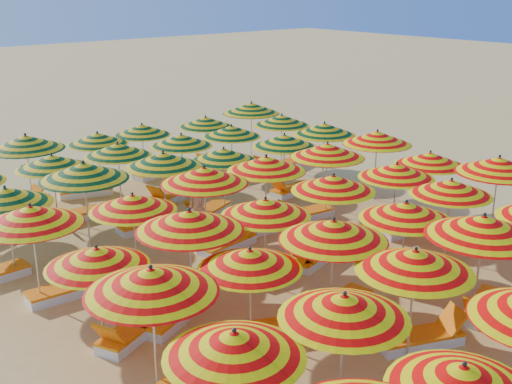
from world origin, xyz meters
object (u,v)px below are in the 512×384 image
umbrella_39 (181,140)px  lounger_24 (148,224)px  lounger_29 (171,196)px  umbrella_43 (26,142)px  lounger_35 (154,173)px  lounger_22 (305,214)px  umbrella_16 (451,188)px  umbrella_41 (282,120)px  lounger_17 (315,257)px  lounger_28 (72,216)px  umbrella_20 (265,207)px  lounger_31 (290,163)px  lounger_26 (292,190)px  lounger_36 (214,163)px  umbrella_15 (406,211)px  lounger_9 (192,375)px  umbrella_35 (324,129)px  lounger_16 (279,269)px  umbrella_13 (250,259)px  lounger_11 (339,304)px  umbrella_33 (224,155)px  lounger_7 (485,307)px  lounger_12 (412,277)px  umbrella_1 (463,379)px  umbrella_24 (31,215)px  umbrella_6 (234,345)px  lounger_25 (208,211)px  umbrella_19 (189,221)px  umbrella_8 (415,261)px  lounger_21 (244,231)px  umbrella_31 (84,171)px  umbrella_37 (52,162)px  lounger_14 (131,332)px  lounger_30 (242,175)px  umbrella_27 (266,164)px  lounger_18 (404,228)px  umbrella_32 (163,160)px  umbrella_28 (327,151)px  umbrella_46 (206,122)px  lounger_15 (174,314)px  lounger_19 (67,290)px  lounger_33 (17,208)px  beachgoer_a (198,209)px  umbrella_14 (334,230)px  umbrella_17 (499,165)px  umbrella_47 (251,108)px  umbrella_23 (430,159)px  lounger_10 (273,329)px  umbrella_40 (232,131)px  umbrella_30 (6,196)px  umbrella_7 (344,307)px  umbrella_38 (118,150)px

umbrella_39 → lounger_24: (-2.46, -1.88, -1.73)m
lounger_29 → umbrella_43: bearing=-45.7°
lounger_35 → lounger_22: bearing=86.6°
umbrella_16 → umbrella_41: (2.18, 8.67, 0.01)m
lounger_17 → lounger_28: bearing=-77.7°
lounger_22 → umbrella_20: bearing=41.5°
lounger_31 → lounger_26: bearing=-146.9°
lounger_35 → lounger_36: bearing=159.1°
umbrella_15 → lounger_9: umbrella_15 is taller
umbrella_35 → lounger_16: bearing=-143.8°
umbrella_13 → lounger_11: size_ratio=1.17×
umbrella_33 → lounger_7: umbrella_33 is taller
lounger_36 → lounger_12: bearing=55.9°
umbrella_1 → umbrella_24: bearing=103.1°
umbrella_6 → lounger_25: size_ratio=1.20×
umbrella_19 → lounger_26: 8.68m
umbrella_8 → umbrella_24: umbrella_24 is taller
lounger_12 → lounger_21: size_ratio=1.02×
umbrella_31 → lounger_11: (2.57, -6.59, -1.99)m
umbrella_16 → umbrella_37: bearing=127.8°
lounger_14 → lounger_30: size_ratio=1.05×
umbrella_27 → lounger_18: 4.34m
lounger_21 → lounger_35: (1.09, 6.57, 0.00)m
umbrella_20 → umbrella_32: bearing=86.9°
umbrella_28 → lounger_21: umbrella_28 is taller
umbrella_46 → lounger_15: (-7.15, -8.76, -1.69)m
umbrella_15 → lounger_30: 9.70m
lounger_21 → umbrella_46: bearing=-110.2°
lounger_19 → lounger_17: bearing=-18.7°
lounger_33 → lounger_36: same height
lounger_28 → beachgoer_a: bearing=126.3°
lounger_25 → lounger_36: (3.41, 4.30, 0.00)m
umbrella_14 → lounger_33: bearing=103.1°
umbrella_24 → beachgoer_a: (5.02, 1.09, -1.31)m
umbrella_37 → lounger_16: 7.33m
umbrella_41 → lounger_21: (-5.19, -4.19, -1.77)m
umbrella_17 → umbrella_47: 10.64m
lounger_21 → beachgoer_a: size_ratio=1.19×
umbrella_23 → lounger_11: umbrella_23 is taller
lounger_10 → lounger_11: same height
umbrella_40 → lounger_10: bearing=-123.4°
umbrella_13 → umbrella_30: umbrella_30 is taller
lounger_18 → umbrella_31: bearing=-26.8°
umbrella_32 → umbrella_14: bearing=-93.0°
umbrella_15 → umbrella_23: 4.82m
umbrella_13 → lounger_9: (-1.54, -0.25, -1.70)m
umbrella_7 → lounger_21: bearing=62.6°
umbrella_35 → umbrella_1: bearing=-128.5°
umbrella_38 → lounger_14: 8.08m
umbrella_8 → umbrella_30: bearing=117.4°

